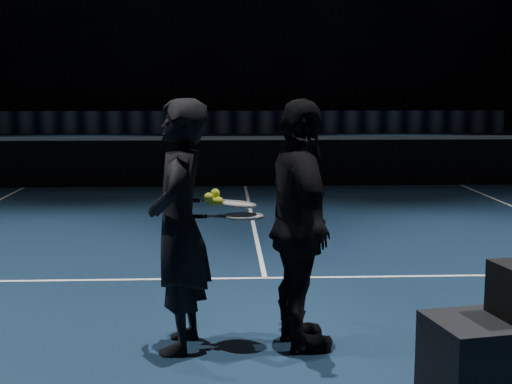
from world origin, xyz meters
TOP-DOWN VIEW (x-y plane):
  - floor at (0.00, 0.00)m, footprint 36.00×36.00m
  - wall_back at (0.00, 18.00)m, footprint 30.00×0.00m
  - court_lines at (0.00, 0.00)m, footprint 10.98×23.78m
  - net_mesh at (0.00, 0.00)m, footprint 12.80×0.02m
  - net_tape at (0.00, 0.00)m, footprint 12.80×0.03m
  - sponsor_backdrop at (0.00, 15.50)m, footprint 22.00×0.15m
  - player_a at (-0.71, -8.24)m, footprint 0.50×0.70m
  - player_b at (0.14, -8.26)m, footprint 0.61×1.10m
  - racket_lower at (-0.26, -8.25)m, footprint 0.68×0.23m
  - racket_upper at (-0.31, -8.21)m, footprint 0.69×0.25m
  - tennis_balls at (-0.45, -8.24)m, footprint 0.12×0.10m

SIDE VIEW (x-z plane):
  - floor at x=0.00m, z-range 0.00..0.00m
  - court_lines at x=0.00m, z-range 0.00..0.01m
  - net_mesh at x=0.00m, z-range 0.02..0.88m
  - sponsor_backdrop at x=0.00m, z-range 0.00..0.90m
  - player_a at x=-0.71m, z-range 0.00..1.78m
  - player_b at x=0.14m, z-range 0.00..1.78m
  - net_tape at x=0.00m, z-range 0.88..0.95m
  - racket_lower at x=-0.26m, z-range 0.94..0.97m
  - racket_upper at x=-0.31m, z-range 0.99..1.09m
  - tennis_balls at x=-0.45m, z-range 1.02..1.14m
  - wall_back at x=0.00m, z-range -10.00..20.00m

